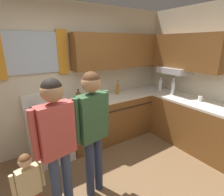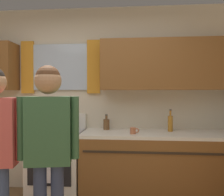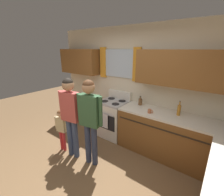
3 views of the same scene
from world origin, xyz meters
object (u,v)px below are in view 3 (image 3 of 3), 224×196
Objects in this scene: bottle_oil_amber at (179,110)px; small_child at (61,126)px; cup_terracotta at (150,111)px; adult_in_plaid at (90,114)px; stove_oven at (113,118)px; bottle_squat_brown at (140,102)px; adult_holding_child at (70,110)px.

bottle_oil_amber reaches higher than small_child.
cup_terracotta is 0.07× the size of adult_in_plaid.
adult_in_plaid reaches higher than small_child.
adult_in_plaid reaches higher than stove_oven.
stove_oven is 10.11× the size of cup_terracotta.
stove_oven is 3.85× the size of bottle_oil_amber.
bottle_squat_brown is (0.63, 0.16, 0.51)m from stove_oven.
adult_holding_child is 0.45m from adult_in_plaid.
stove_oven is 0.68× the size of adult_in_plaid.
adult_in_plaid is at bearing 8.33° from adult_holding_child.
small_child is at bearing -173.62° from adult_in_plaid.
bottle_squat_brown is 1.52m from adult_holding_child.
bottle_squat_brown reaches higher than stove_oven.
stove_oven reaches higher than small_child.
small_child is at bearing -147.47° from bottle_oil_amber.
bottle_oil_amber is at bearing 36.90° from adult_holding_child.
bottle_squat_brown is at bearing 139.84° from cup_terracotta.
bottle_squat_brown is 0.48m from cup_terracotta.
cup_terracotta is (0.99, -0.15, 0.47)m from stove_oven.
bottle_squat_brown is 0.13× the size of adult_in_plaid.
bottle_oil_amber reaches higher than bottle_squat_brown.
cup_terracotta is at bearing -8.42° from stove_oven.
stove_oven is at bearing -176.79° from bottle_oil_amber.
stove_oven reaches higher than cup_terracotta.
bottle_squat_brown is 1.77m from small_child.
cup_terracotta is 1.53m from adult_holding_child.
bottle_squat_brown reaches higher than small_child.
bottle_oil_amber is 2.04m from adult_holding_child.
bottle_oil_amber is 1.66m from adult_in_plaid.
adult_in_plaid is at bearing -105.65° from bottle_squat_brown.
cup_terracotta is 0.12× the size of small_child.
adult_in_plaid is (-1.19, -1.16, 0.02)m from bottle_oil_amber.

